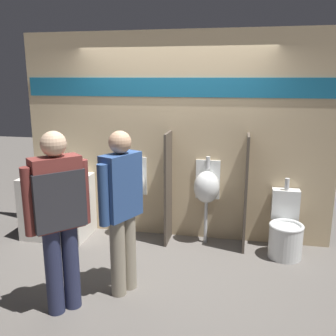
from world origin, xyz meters
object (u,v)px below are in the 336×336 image
(urinal_near_counter, at_px, (133,183))
(toilet, at_px, (285,232))
(sink_basin, at_px, (61,171))
(urinal_far, at_px, (207,187))
(person_with_lanyard, at_px, (122,206))
(cell_phone, at_px, (69,179))
(person_in_vest, at_px, (58,211))

(urinal_near_counter, xyz_separation_m, toilet, (1.97, -0.17, -0.46))
(sink_basin, relative_size, urinal_far, 0.32)
(toilet, height_order, person_with_lanyard, person_with_lanyard)
(cell_phone, bearing_deg, person_with_lanyard, -44.52)
(cell_phone, height_order, urinal_near_counter, urinal_near_counter)
(cell_phone, bearing_deg, urinal_near_counter, 20.55)
(person_with_lanyard, bearing_deg, urinal_near_counter, 37.16)
(urinal_far, height_order, person_in_vest, person_in_vest)
(urinal_far, distance_m, person_in_vest, 2.09)
(urinal_far, bearing_deg, urinal_near_counter, 180.00)
(urinal_far, relative_size, toilet, 1.24)
(urinal_far, relative_size, person_with_lanyard, 0.69)
(toilet, xyz_separation_m, person_in_vest, (-2.13, -1.56, 0.68))
(person_with_lanyard, bearing_deg, sink_basin, 70.73)
(person_in_vest, distance_m, person_with_lanyard, 0.61)
(person_in_vest, bearing_deg, urinal_near_counter, 38.12)
(cell_phone, relative_size, urinal_far, 0.12)
(urinal_near_counter, xyz_separation_m, urinal_far, (0.99, 0.00, 0.00))
(urinal_far, xyz_separation_m, toilet, (0.99, -0.17, -0.46))
(toilet, bearing_deg, urinal_near_counter, 175.02)
(cell_phone, xyz_separation_m, toilet, (2.74, 0.11, -0.54))
(urinal_far, bearing_deg, toilet, -9.89)
(urinal_near_counter, height_order, urinal_far, same)
(toilet, bearing_deg, cell_phone, -177.60)
(cell_phone, distance_m, urinal_far, 1.78)
(cell_phone, distance_m, person_with_lanyard, 1.48)
(cell_phone, height_order, person_in_vest, person_in_vest)
(person_with_lanyard, bearing_deg, person_in_vest, 157.10)
(sink_basin, distance_m, urinal_far, 1.97)
(urinal_far, distance_m, toilet, 1.10)
(urinal_near_counter, bearing_deg, toilet, -4.98)
(sink_basin, xyz_separation_m, urinal_near_counter, (0.97, 0.10, -0.13))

